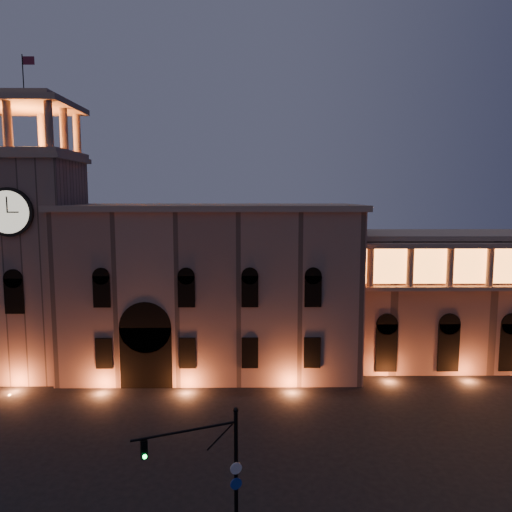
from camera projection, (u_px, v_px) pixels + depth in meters
ground at (219, 482)px, 32.50m from camera, size 160.00×160.00×0.00m
government_building at (212, 288)px, 53.18m from camera, size 30.80×12.80×17.60m
clock_tower at (33, 254)px, 51.59m from camera, size 9.80×9.80×32.40m
traffic_light at (219, 478)px, 25.67m from camera, size 5.31×2.33×7.74m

